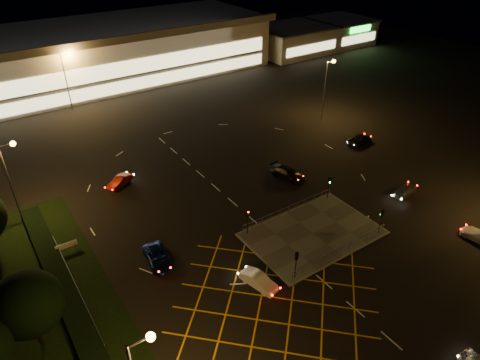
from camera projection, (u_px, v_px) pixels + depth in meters
ground at (287, 231)px, 47.57m from camera, size 180.00×180.00×0.00m
pedestrian_island at (313, 233)px, 47.09m from camera, size 14.00×9.00×0.12m
grass_verge at (4, 306)px, 38.47m from camera, size 18.00×30.00×0.08m
hedge at (60, 280)px, 40.60m from camera, size 2.00×26.00×1.00m
supermarket at (97, 53)px, 88.09m from camera, size 72.00×26.50×10.50m
retail_unit_a at (293, 40)px, 105.44m from camera, size 18.80×14.80×6.35m
retail_unit_b at (339, 31)px, 113.02m from camera, size 14.80×14.80×6.35m
streetlight_nw at (12, 173)px, 45.49m from camera, size 1.78×0.56×10.03m
streetlight_ne at (327, 82)px, 69.65m from camera, size 1.78×0.56×10.03m
streetlight_far_left at (67, 74)px, 73.12m from camera, size 1.78×0.56×10.03m
streetlight_far_right at (251, 38)px, 93.49m from camera, size 1.78×0.56×10.03m
signal_sw at (296, 260)px, 40.22m from camera, size 0.28×0.30×3.15m
signal_se at (382, 216)px, 45.91m from camera, size 0.28×0.30×3.15m
signal_nw at (248, 217)px, 45.81m from camera, size 0.28×0.30×3.15m
signal_ne at (329, 183)px, 51.50m from camera, size 0.28×0.30×3.15m
tree_e at (28, 304)px, 32.76m from camera, size 5.40×5.40×7.35m
car_queue_white at (259, 281)px, 40.27m from camera, size 2.26×4.14×1.29m
car_left_blue at (158, 257)px, 43.04m from camera, size 2.62×4.83×1.28m
car_far_dkgrey at (287, 173)px, 56.72m from camera, size 3.32×5.35×1.45m
car_right_silver at (405, 190)px, 53.26m from camera, size 4.02×2.22×1.29m
car_circ_red at (120, 181)px, 55.13m from camera, size 3.86×2.93×1.22m
car_east_grey at (359, 139)px, 65.16m from camera, size 4.64×2.50×1.24m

